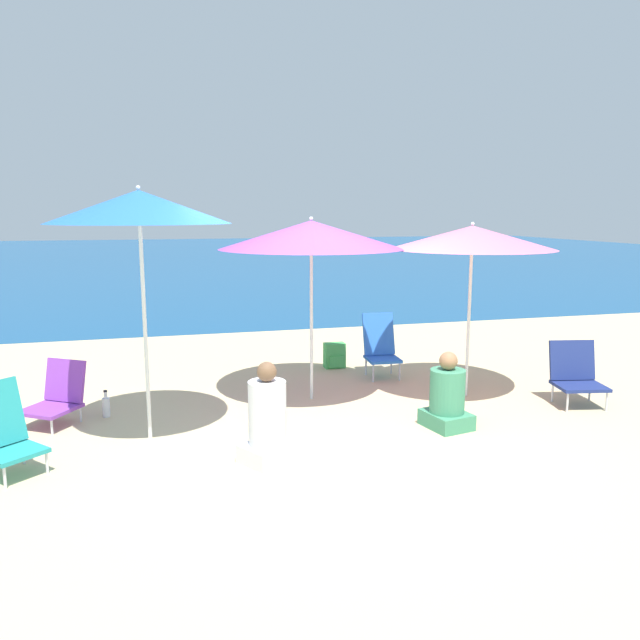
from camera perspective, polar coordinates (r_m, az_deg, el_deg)
The scene contains 13 objects.
ground_plane at distance 6.28m, azimuth 1.04°, elevation -10.15°, with size 60.00×60.00×0.00m, color #D1BA89.
sea_water at distance 31.14m, azimuth -12.02°, elevation 5.71°, with size 60.00×40.00×0.01m.
beach_umbrella_blue at distance 5.92m, azimuth -16.22°, elevation 9.88°, with size 1.65×1.65×2.38m.
beach_umbrella_pink at distance 7.33m, azimuth 13.74°, elevation 7.32°, with size 1.88×1.88×2.03m.
beach_umbrella_purple at distance 7.00m, azimuth -0.81°, elevation 7.80°, with size 2.08×2.08×2.09m.
beach_chair_teal at distance 5.84m, azimuth -26.90°, elevation -9.05°, with size 0.64×0.65×0.77m.
beach_chair_navy at distance 7.62m, azimuth 22.35°, elevation -4.53°, with size 0.61×0.60×0.71m.
beach_chair_purple at distance 6.98m, azimuth -22.91°, elevation -6.39°, with size 0.69×0.72×0.64m.
beach_chair_blue at distance 8.25m, azimuth 5.54°, elevation -2.32°, with size 0.45×0.54×0.82m.
person_seated_near at distance 6.42m, azimuth 11.54°, elevation -7.02°, with size 0.47×0.53×0.78m.
person_seated_far at distance 5.47m, azimuth -4.83°, elevation -9.24°, with size 0.55×0.53×0.89m.
backpack_green at distance 8.70m, azimuth 1.34°, elevation -3.28°, with size 0.28×0.20×0.35m.
water_bottle at distance 7.04m, azimuth -18.96°, elevation -7.48°, with size 0.08×0.08×0.29m.
Camera 1 is at (-1.63, -5.67, 2.15)m, focal length 35.00 mm.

